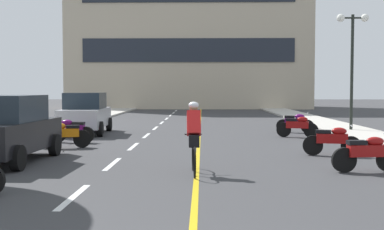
% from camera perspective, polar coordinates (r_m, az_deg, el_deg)
% --- Properties ---
extents(ground_plane, '(140.00, 140.00, 0.00)m').
position_cam_1_polar(ground_plane, '(24.11, 0.27, -1.72)').
color(ground_plane, '#38383A').
extents(curb_left, '(2.40, 72.00, 0.12)m').
position_cam_1_polar(curb_left, '(28.14, -14.45, -1.01)').
color(curb_left, '#B7B2A8').
rests_on(curb_left, ground).
extents(curb_right, '(2.40, 72.00, 0.12)m').
position_cam_1_polar(curb_right, '(27.94, 15.31, -1.05)').
color(curb_right, '#B7B2A8').
rests_on(curb_right, ground).
extents(lane_dash_1, '(0.14, 2.20, 0.01)m').
position_cam_1_polar(lane_dash_1, '(9.55, -13.45, -9.10)').
color(lane_dash_1, silver).
rests_on(lane_dash_1, ground).
extents(lane_dash_2, '(0.14, 2.20, 0.01)m').
position_cam_1_polar(lane_dash_2, '(13.39, -9.11, -5.56)').
color(lane_dash_2, silver).
rests_on(lane_dash_2, ground).
extents(lane_dash_3, '(0.14, 2.20, 0.01)m').
position_cam_1_polar(lane_dash_3, '(17.31, -6.74, -3.60)').
color(lane_dash_3, silver).
rests_on(lane_dash_3, ground).
extents(lane_dash_4, '(0.14, 2.20, 0.01)m').
position_cam_1_polar(lane_dash_4, '(21.26, -5.26, -2.36)').
color(lane_dash_4, silver).
rests_on(lane_dash_4, ground).
extents(lane_dash_5, '(0.14, 2.20, 0.01)m').
position_cam_1_polar(lane_dash_5, '(25.22, -4.24, -1.51)').
color(lane_dash_5, silver).
rests_on(lane_dash_5, ground).
extents(lane_dash_6, '(0.14, 2.20, 0.01)m').
position_cam_1_polar(lane_dash_6, '(29.19, -3.50, -0.89)').
color(lane_dash_6, silver).
rests_on(lane_dash_6, ground).
extents(lane_dash_7, '(0.14, 2.20, 0.01)m').
position_cam_1_polar(lane_dash_7, '(33.17, -2.94, -0.42)').
color(lane_dash_7, silver).
rests_on(lane_dash_7, ground).
extents(lane_dash_8, '(0.14, 2.20, 0.01)m').
position_cam_1_polar(lane_dash_8, '(37.16, -2.50, -0.05)').
color(lane_dash_8, silver).
rests_on(lane_dash_8, ground).
extents(lane_dash_9, '(0.14, 2.20, 0.01)m').
position_cam_1_polar(lane_dash_9, '(41.15, -2.14, 0.25)').
color(lane_dash_9, silver).
rests_on(lane_dash_9, ground).
extents(lane_dash_10, '(0.14, 2.20, 0.01)m').
position_cam_1_polar(lane_dash_10, '(45.13, -1.85, 0.50)').
color(lane_dash_10, silver).
rests_on(lane_dash_10, ground).
extents(lane_dash_11, '(0.14, 2.20, 0.01)m').
position_cam_1_polar(lane_dash_11, '(49.13, -1.60, 0.70)').
color(lane_dash_11, silver).
rests_on(lane_dash_11, ground).
extents(centre_line_yellow, '(0.12, 66.00, 0.01)m').
position_cam_1_polar(centre_line_yellow, '(27.10, 0.90, -1.19)').
color(centre_line_yellow, gold).
rests_on(centre_line_yellow, ground).
extents(office_building, '(24.31, 10.00, 19.02)m').
position_cam_1_polar(office_building, '(53.52, -0.29, 11.10)').
color(office_building, '#BCAD93').
rests_on(office_building, ground).
extents(street_lamp_mid, '(1.46, 0.36, 5.28)m').
position_cam_1_polar(street_lamp_mid, '(24.05, 17.92, 7.59)').
color(street_lamp_mid, black).
rests_on(street_lamp_mid, curb_right).
extents(parked_car_near, '(2.00, 4.24, 1.82)m').
position_cam_1_polar(parked_car_near, '(14.31, -20.48, -1.49)').
color(parked_car_near, black).
rests_on(parked_car_near, ground).
extents(parked_car_mid, '(2.10, 4.28, 1.82)m').
position_cam_1_polar(parked_car_mid, '(22.50, -12.13, 0.21)').
color(parked_car_mid, black).
rests_on(parked_car_mid, ground).
extents(motorcycle_3, '(1.70, 0.60, 0.92)m').
position_cam_1_polar(motorcycle_3, '(12.58, 19.46, -4.09)').
color(motorcycle_3, black).
rests_on(motorcycle_3, ground).
extents(motorcycle_4, '(1.68, 0.64, 0.92)m').
position_cam_1_polar(motorcycle_4, '(15.34, 15.81, -2.78)').
color(motorcycle_4, black).
rests_on(motorcycle_4, ground).
extents(motorcycle_5, '(1.67, 0.69, 0.92)m').
position_cam_1_polar(motorcycle_5, '(17.22, -14.37, -2.14)').
color(motorcycle_5, black).
rests_on(motorcycle_5, ground).
extents(motorcycle_6, '(1.70, 0.60, 0.92)m').
position_cam_1_polar(motorcycle_6, '(18.94, -13.62, -1.67)').
color(motorcycle_6, black).
rests_on(motorcycle_6, ground).
extents(motorcycle_7, '(1.67, 0.71, 0.92)m').
position_cam_1_polar(motorcycle_7, '(20.83, 12.03, -1.23)').
color(motorcycle_7, black).
rests_on(motorcycle_7, ground).
extents(motorcycle_8, '(1.65, 0.76, 0.92)m').
position_cam_1_polar(motorcycle_8, '(23.02, 11.78, -0.83)').
color(motorcycle_8, black).
rests_on(motorcycle_8, ground).
extents(cyclist_rider, '(0.42, 1.77, 1.71)m').
position_cam_1_polar(cyclist_rider, '(11.63, 0.21, -2.44)').
color(cyclist_rider, black).
rests_on(cyclist_rider, ground).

